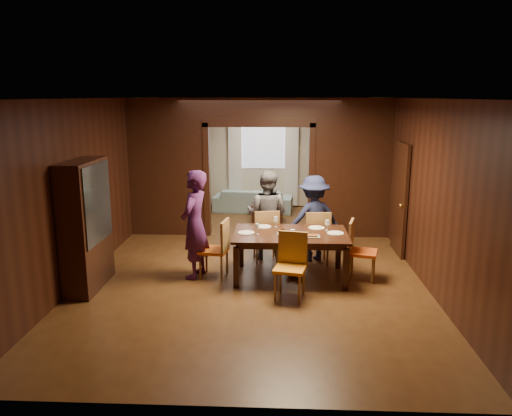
{
  "coord_description": "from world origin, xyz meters",
  "views": [
    {
      "loc": [
        0.42,
        -8.77,
        2.95
      ],
      "look_at": [
        0.03,
        -0.4,
        1.05
      ],
      "focal_mm": 35.0,
      "sensor_mm": 36.0,
      "label": 1
    }
  ],
  "objects_px": {
    "chair_right": "(363,250)",
    "chair_far_l": "(265,235)",
    "person_navy": "(314,218)",
    "dining_table": "(290,255)",
    "person_grey": "(267,215)",
    "person_purple": "(195,225)",
    "chair_far_r": "(316,236)",
    "sofa": "(253,200)",
    "coffee_table": "(267,212)",
    "chair_left": "(213,248)",
    "chair_near": "(290,267)",
    "hutch": "(86,225)"
  },
  "relations": [
    {
      "from": "person_grey",
      "to": "chair_left",
      "type": "distance_m",
      "value": 1.39
    },
    {
      "from": "coffee_table",
      "to": "chair_near",
      "type": "distance_m",
      "value": 4.7
    },
    {
      "from": "sofa",
      "to": "coffee_table",
      "type": "relative_size",
      "value": 2.52
    },
    {
      "from": "chair_near",
      "to": "hutch",
      "type": "distance_m",
      "value": 3.18
    },
    {
      "from": "chair_far_r",
      "to": "hutch",
      "type": "xyz_separation_m",
      "value": [
        -3.63,
        -1.35,
        0.52
      ]
    },
    {
      "from": "person_navy",
      "to": "chair_left",
      "type": "height_order",
      "value": "person_navy"
    },
    {
      "from": "sofa",
      "to": "hutch",
      "type": "distance_m",
      "value": 5.86
    },
    {
      "from": "person_navy",
      "to": "chair_far_r",
      "type": "height_order",
      "value": "person_navy"
    },
    {
      "from": "person_grey",
      "to": "chair_right",
      "type": "bearing_deg",
      "value": 165.33
    },
    {
      "from": "chair_near",
      "to": "dining_table",
      "type": "bearing_deg",
      "value": 100.73
    },
    {
      "from": "chair_far_r",
      "to": "person_grey",
      "type": "bearing_deg",
      "value": -17.95
    },
    {
      "from": "chair_right",
      "to": "hutch",
      "type": "height_order",
      "value": "hutch"
    },
    {
      "from": "dining_table",
      "to": "sofa",
      "type": "bearing_deg",
      "value": 100.17
    },
    {
      "from": "chair_far_r",
      "to": "person_purple",
      "type": "bearing_deg",
      "value": 18.67
    },
    {
      "from": "chair_right",
      "to": "chair_far_l",
      "type": "relative_size",
      "value": 1.0
    },
    {
      "from": "chair_far_r",
      "to": "chair_far_l",
      "type": "bearing_deg",
      "value": -6.25
    },
    {
      "from": "chair_right",
      "to": "person_navy",
      "type": "bearing_deg",
      "value": 52.62
    },
    {
      "from": "chair_right",
      "to": "hutch",
      "type": "bearing_deg",
      "value": 111.55
    },
    {
      "from": "person_purple",
      "to": "sofa",
      "type": "height_order",
      "value": "person_purple"
    },
    {
      "from": "person_purple",
      "to": "chair_far_l",
      "type": "bearing_deg",
      "value": 141.32
    },
    {
      "from": "person_purple",
      "to": "chair_right",
      "type": "bearing_deg",
      "value": 104.17
    },
    {
      "from": "person_navy",
      "to": "chair_far_l",
      "type": "height_order",
      "value": "person_navy"
    },
    {
      "from": "person_purple",
      "to": "person_navy",
      "type": "distance_m",
      "value": 2.22
    },
    {
      "from": "sofa",
      "to": "chair_left",
      "type": "relative_size",
      "value": 2.07
    },
    {
      "from": "person_navy",
      "to": "chair_right",
      "type": "relative_size",
      "value": 1.61
    },
    {
      "from": "sofa",
      "to": "chair_far_l",
      "type": "relative_size",
      "value": 2.07
    },
    {
      "from": "chair_right",
      "to": "chair_far_l",
      "type": "xyz_separation_m",
      "value": [
        -1.61,
        0.85,
        0.0
      ]
    },
    {
      "from": "sofa",
      "to": "chair_right",
      "type": "relative_size",
      "value": 2.07
    },
    {
      "from": "person_grey",
      "to": "chair_left",
      "type": "height_order",
      "value": "person_grey"
    },
    {
      "from": "sofa",
      "to": "chair_far_l",
      "type": "bearing_deg",
      "value": 101.31
    },
    {
      "from": "dining_table",
      "to": "chair_right",
      "type": "height_order",
      "value": "chair_right"
    },
    {
      "from": "person_navy",
      "to": "dining_table",
      "type": "height_order",
      "value": "person_navy"
    },
    {
      "from": "person_purple",
      "to": "dining_table",
      "type": "bearing_deg",
      "value": 105.05
    },
    {
      "from": "person_purple",
      "to": "chair_right",
      "type": "height_order",
      "value": "person_purple"
    },
    {
      "from": "person_navy",
      "to": "dining_table",
      "type": "relative_size",
      "value": 0.84
    },
    {
      "from": "chair_far_l",
      "to": "person_grey",
      "type": "bearing_deg",
      "value": -106.45
    },
    {
      "from": "person_grey",
      "to": "chair_far_r",
      "type": "bearing_deg",
      "value": -176.13
    },
    {
      "from": "person_purple",
      "to": "chair_near",
      "type": "relative_size",
      "value": 1.84
    },
    {
      "from": "sofa",
      "to": "coffee_table",
      "type": "distance_m",
      "value": 1.05
    },
    {
      "from": "person_purple",
      "to": "chair_far_r",
      "type": "distance_m",
      "value": 2.24
    },
    {
      "from": "person_purple",
      "to": "chair_right",
      "type": "xyz_separation_m",
      "value": [
        2.74,
        0.03,
        -0.41
      ]
    },
    {
      "from": "person_grey",
      "to": "person_navy",
      "type": "xyz_separation_m",
      "value": [
        0.84,
        -0.09,
        -0.04
      ]
    },
    {
      "from": "chair_right",
      "to": "person_purple",
      "type": "bearing_deg",
      "value": 104.84
    },
    {
      "from": "person_grey",
      "to": "chair_far_r",
      "type": "distance_m",
      "value": 0.98
    },
    {
      "from": "chair_left",
      "to": "chair_right",
      "type": "height_order",
      "value": "same"
    },
    {
      "from": "chair_far_l",
      "to": "hutch",
      "type": "relative_size",
      "value": 0.48
    },
    {
      "from": "person_grey",
      "to": "chair_near",
      "type": "height_order",
      "value": "person_grey"
    },
    {
      "from": "person_purple",
      "to": "chair_near",
      "type": "distance_m",
      "value": 1.79
    },
    {
      "from": "person_purple",
      "to": "chair_near",
      "type": "bearing_deg",
      "value": 75.68
    },
    {
      "from": "person_purple",
      "to": "person_grey",
      "type": "relative_size",
      "value": 1.09
    }
  ]
}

